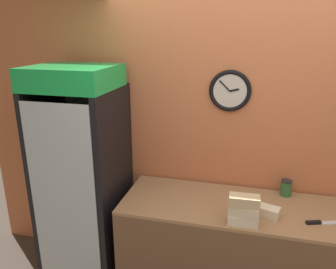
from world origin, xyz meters
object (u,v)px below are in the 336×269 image
Objects in this scene: sandwich_flat_left at (266,211)px; sandwich_stack_top at (244,201)px; condiment_jar at (286,188)px; chefs_knife at (324,222)px; sandwich_stack_middle at (244,210)px; beverage_cooler at (86,169)px; sandwich_stack_bottom at (243,220)px.

sandwich_stack_top is at bearing -136.05° from sandwich_flat_left.
condiment_jar is at bearing 65.89° from sandwich_flat_left.
chefs_knife is at bearing -58.38° from condiment_jar.
chefs_knife is 2.62× the size of condiment_jar.
sandwich_flat_left is at bearing 43.95° from sandwich_stack_middle.
sandwich_stack_top reaches higher than sandwich_flat_left.
beverage_cooler is 1.95m from chefs_knife.
condiment_jar is at bearing 58.01° from sandwich_stack_middle.
condiment_jar is (1.71, 0.22, -0.08)m from beverage_cooler.
sandwich_stack_middle reaches higher than sandwich_flat_left.
sandwich_stack_bottom is at bearing -12.53° from beverage_cooler.
sandwich_stack_top is 0.64m from condiment_jar.
sandwich_stack_bottom is 1.00× the size of sandwich_stack_middle.
beverage_cooler is 9.54× the size of sandwich_flat_left.
condiment_jar reaches higher than sandwich_flat_left.
condiment_jar reaches higher than chefs_knife.
beverage_cooler reaches higher than sandwich_stack_middle.
sandwich_stack_top is at bearing 180.00° from sandwich_stack_middle.
sandwich_flat_left is (1.54, -0.15, -0.11)m from beverage_cooler.
sandwich_stack_bottom is at bearing 0.00° from sandwich_stack_top.
sandwich_stack_bottom is 1.58× the size of condiment_jar.
chefs_knife is (0.56, 0.16, -0.03)m from sandwich_stack_bottom.
sandwich_flat_left is at bearing 179.51° from chefs_knife.
sandwich_stack_bottom is at bearing -121.99° from condiment_jar.
sandwich_stack_top is (1.38, -0.31, 0.04)m from beverage_cooler.
sandwich_stack_bottom is 0.07m from sandwich_stack_middle.
sandwich_stack_top is at bearing -164.50° from chefs_knife.
sandwich_stack_bottom is 0.23m from sandwich_flat_left.
beverage_cooler reaches higher than sandwich_flat_left.
sandwich_stack_bottom is at bearing 180.00° from sandwich_stack_middle.
sandwich_stack_top reaches higher than sandwich_stack_middle.
sandwich_stack_bottom is (1.38, -0.31, -0.11)m from beverage_cooler.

